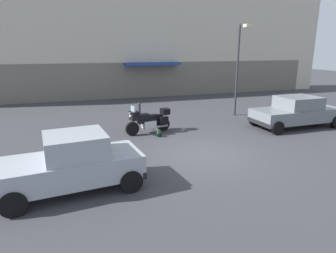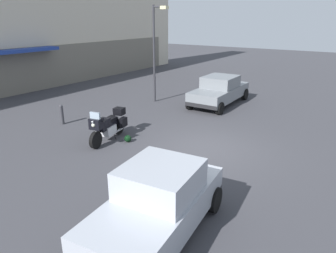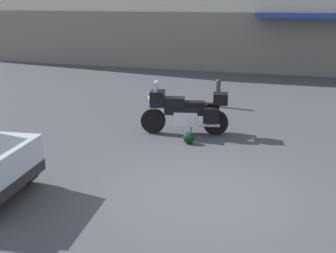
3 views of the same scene
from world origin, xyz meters
name	(u,v)px [view 3 (image 3 of 3)]	position (x,y,z in m)	size (l,w,h in m)	color
ground_plane	(204,196)	(0.00, 0.00, 0.00)	(80.00, 80.00, 0.00)	#38383D
motorcycle	(186,110)	(-1.29, 3.46, 0.62)	(2.24, 0.99, 1.36)	black
helmet	(189,138)	(-1.01, 2.72, 0.14)	(0.28, 0.28, 0.28)	black
bollard_curbside	(218,92)	(-1.06, 6.58, 0.48)	(0.16, 0.16, 0.91)	#333338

